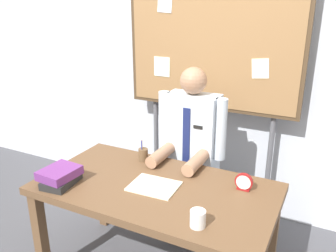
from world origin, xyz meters
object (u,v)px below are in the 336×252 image
object	(u,v)px
desk	(156,198)
bulletin_board	(212,37)
pen_holder	(143,155)
open_notebook	(154,186)
coffee_mug	(198,219)
desk_clock	(244,182)
person	(191,161)
book_stack	(60,176)

from	to	relation	value
desk	bulletin_board	size ratio (longest dim) A/B	0.69
pen_holder	open_notebook	bearing A→B (deg)	-50.20
coffee_mug	pen_holder	bearing A→B (deg)	139.51
desk_clock	coffee_mug	size ratio (longest dim) A/B	1.22
person	open_notebook	bearing A→B (deg)	-90.31
desk	pen_holder	bearing A→B (deg)	132.07
bulletin_board	desk_clock	distance (m)	1.22
desk_clock	coffee_mug	bearing A→B (deg)	-103.51
coffee_mug	bulletin_board	bearing A→B (deg)	108.05
bulletin_board	coffee_mug	xyz separation A→B (m)	(0.40, -1.24, -0.81)
person	book_stack	bearing A→B (deg)	-123.71
bulletin_board	pen_holder	xyz separation A→B (m)	(-0.26, -0.67, -0.80)
book_stack	open_notebook	world-z (taller)	book_stack
bulletin_board	book_stack	bearing A→B (deg)	-114.77
book_stack	person	bearing A→B (deg)	56.29
bulletin_board	pen_holder	world-z (taller)	bulletin_board
person	open_notebook	distance (m)	0.61
open_notebook	coffee_mug	world-z (taller)	coffee_mug
person	coffee_mug	bearing A→B (deg)	-64.99
desk_clock	desk	bearing A→B (deg)	-158.81
person	pen_holder	xyz separation A→B (m)	(-0.26, -0.30, 0.13)
book_stack	pen_holder	xyz separation A→B (m)	(0.30, 0.54, -0.01)
coffee_mug	book_stack	bearing A→B (deg)	178.55
coffee_mug	person	bearing A→B (deg)	115.01
person	pen_holder	distance (m)	0.42
open_notebook	coffee_mug	size ratio (longest dim) A/B	3.24
open_notebook	desk	bearing A→B (deg)	80.72
bulletin_board	person	bearing A→B (deg)	-89.95
person	coffee_mug	xyz separation A→B (m)	(0.40, -0.86, 0.13)
pen_holder	book_stack	bearing A→B (deg)	-119.11
book_stack	desk_clock	bearing A→B (deg)	22.87
desk_clock	coffee_mug	world-z (taller)	desk_clock
bulletin_board	coffee_mug	world-z (taller)	bulletin_board
desk	open_notebook	bearing A→B (deg)	-99.28
book_stack	pen_holder	bearing A→B (deg)	60.89
desk	person	xyz separation A→B (m)	(0.00, 0.59, 0.01)
desk	book_stack	distance (m)	0.63
open_notebook	pen_holder	bearing A→B (deg)	129.80
bulletin_board	book_stack	distance (m)	1.56
desk	coffee_mug	distance (m)	0.51
person	book_stack	xyz separation A→B (m)	(-0.56, -0.84, 0.13)
book_stack	desk_clock	size ratio (longest dim) A/B	2.28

